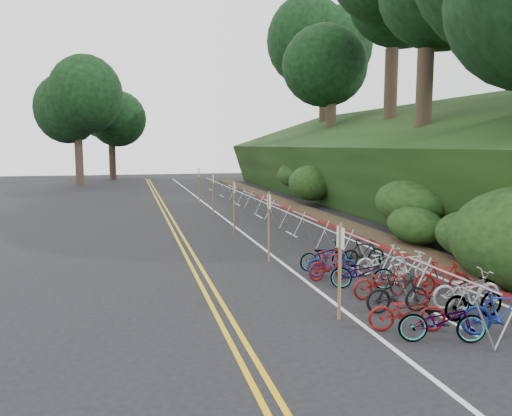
# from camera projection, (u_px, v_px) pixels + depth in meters

# --- Properties ---
(ground) EXTENTS (120.00, 120.00, 0.00)m
(ground) POSITION_uv_depth(u_px,v_px,m) (299.00, 307.00, 12.71)
(ground) COLOR black
(ground) RESTS_ON ground
(road_markings) EXTENTS (7.47, 80.00, 0.01)m
(road_markings) POSITION_uv_depth(u_px,v_px,m) (239.00, 236.00, 22.57)
(road_markings) COLOR gold
(road_markings) RESTS_ON ground
(red_curb) EXTENTS (0.25, 28.00, 0.10)m
(red_curb) POSITION_uv_depth(u_px,v_px,m) (327.00, 224.00, 25.63)
(red_curb) COLOR maroon
(red_curb) RESTS_ON ground
(embankment) EXTENTS (14.30, 48.14, 9.11)m
(embankment) POSITION_uv_depth(u_px,v_px,m) (388.00, 168.00, 33.86)
(embankment) COLOR black
(embankment) RESTS_ON ground
(tree_cluster) EXTENTS (32.73, 54.27, 18.89)m
(tree_cluster) POSITION_uv_depth(u_px,v_px,m) (329.00, 34.00, 34.79)
(tree_cluster) COLOR #2D2319
(tree_cluster) RESTS_ON ground
(bike_rack_front) EXTENTS (1.17, 3.32, 1.22)m
(bike_rack_front) POSITION_uv_depth(u_px,v_px,m) (449.00, 287.00, 11.38)
(bike_rack_front) COLOR #9DA0A5
(bike_rack_front) RESTS_ON ground
(bike_racks_rest) EXTENTS (1.14, 23.00, 1.17)m
(bike_racks_rest) POSITION_uv_depth(u_px,v_px,m) (272.00, 208.00, 25.83)
(bike_racks_rest) COLOR #9DA0A5
(bike_racks_rest) RESTS_ON ground
(signpost_near) EXTENTS (0.08, 0.40, 2.32)m
(signpost_near) POSITION_uv_depth(u_px,v_px,m) (340.00, 265.00, 11.66)
(signpost_near) COLOR brown
(signpost_near) RESTS_ON ground
(signposts_rest) EXTENTS (0.08, 18.40, 2.50)m
(signposts_rest) POSITION_uv_depth(u_px,v_px,m) (222.00, 196.00, 26.14)
(signposts_rest) COLOR brown
(signposts_rest) RESTS_ON ground
(bike_front) EXTENTS (0.76, 1.59, 0.92)m
(bike_front) POSITION_uv_depth(u_px,v_px,m) (330.00, 264.00, 15.32)
(bike_front) COLOR maroon
(bike_front) RESTS_ON ground
(bike_valet) EXTENTS (3.23, 8.26, 1.06)m
(bike_valet) POSITION_uv_depth(u_px,v_px,m) (402.00, 281.00, 13.44)
(bike_valet) COLOR slate
(bike_valet) RESTS_ON ground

